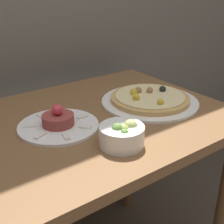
% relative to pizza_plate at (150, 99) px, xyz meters
% --- Properties ---
extents(dining_table, '(1.01, 0.73, 0.80)m').
position_rel_pizza_plate_xyz_m(dining_table, '(-0.27, 0.03, -0.15)').
color(dining_table, brown).
rests_on(dining_table, ground_plane).
extents(pizza_plate, '(0.37, 0.37, 0.05)m').
position_rel_pizza_plate_xyz_m(pizza_plate, '(0.00, 0.00, 0.00)').
color(pizza_plate, white).
rests_on(pizza_plate, dining_table).
extents(tartare_plate, '(0.26, 0.26, 0.08)m').
position_rel_pizza_plate_xyz_m(tartare_plate, '(-0.38, 0.02, -0.00)').
color(tartare_plate, white).
rests_on(tartare_plate, dining_table).
extents(small_bowl, '(0.13, 0.13, 0.08)m').
position_rel_pizza_plate_xyz_m(small_bowl, '(-0.28, -0.19, 0.02)').
color(small_bowl, white).
rests_on(small_bowl, dining_table).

